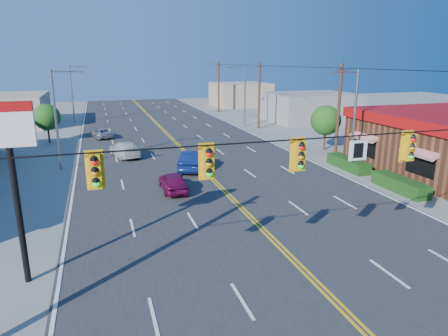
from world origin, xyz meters
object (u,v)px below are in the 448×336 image
object	(u,v)px
pizza_hut_sign	(11,157)
car_magenta	(173,182)
car_blue	(193,161)
car_silver	(102,133)
signal_span	(325,168)
car_white	(125,150)

from	to	relation	value
pizza_hut_sign	car_magenta	size ratio (longest dim) A/B	1.78
car_magenta	car_blue	distance (m)	5.60
car_magenta	car_silver	size ratio (longest dim) A/B	0.96
car_blue	car_silver	world-z (taller)	car_blue
signal_span	car_magenta	size ratio (longest dim) A/B	6.33
pizza_hut_sign	car_white	world-z (taller)	pizza_hut_sign
car_blue	car_white	world-z (taller)	car_blue
pizza_hut_sign	car_white	distance (m)	21.93
signal_span	car_magenta	world-z (taller)	signal_span
signal_span	car_magenta	bearing A→B (deg)	103.26
pizza_hut_sign	car_silver	xyz separation A→B (m)	(3.46, 30.96, -4.62)
car_magenta	signal_span	bearing A→B (deg)	103.23
signal_span	car_white	distance (m)	25.76
car_white	pizza_hut_sign	bearing A→B (deg)	62.03
signal_span	car_white	xyz separation A→B (m)	(-5.56, 24.80, -4.19)
car_magenta	car_white	size ratio (longest dim) A/B	0.81
car_white	car_silver	distance (m)	10.33
signal_span	car_blue	xyz separation A→B (m)	(-0.58, 18.45, -4.11)
signal_span	car_blue	distance (m)	18.91
car_white	car_silver	size ratio (longest dim) A/B	1.19
signal_span	pizza_hut_sign	xyz separation A→B (m)	(-10.88, 4.00, 0.30)
signal_span	car_magenta	xyz separation A→B (m)	(-3.18, 13.49, -4.23)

